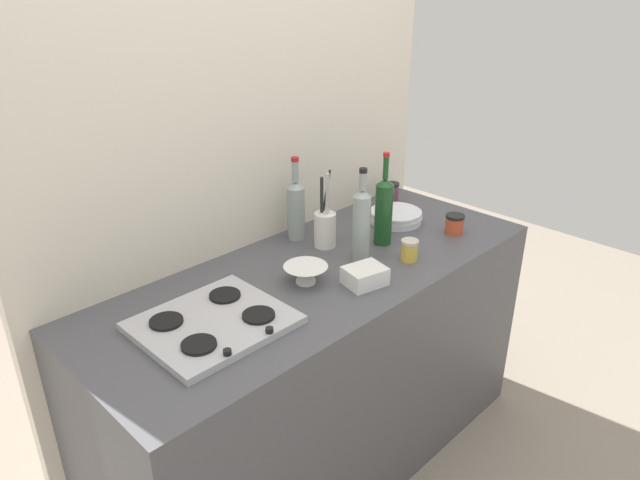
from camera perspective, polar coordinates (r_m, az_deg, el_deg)
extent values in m
plane|color=gray|center=(2.67, 0.00, -20.29)|extent=(6.00, 6.00, 0.00)
cube|color=#4C4C51|center=(2.37, 0.00, -12.60)|extent=(1.80, 0.70, 0.90)
cube|color=beige|center=(2.24, -6.99, 9.28)|extent=(1.90, 0.06, 2.59)
cube|color=#B2B2B7|center=(1.83, -10.38, -7.96)|extent=(0.44, 0.38, 0.02)
cylinder|color=black|center=(1.71, -11.73, -9.96)|extent=(0.10, 0.10, 0.01)
cylinder|color=black|center=(1.82, -6.02, -7.30)|extent=(0.10, 0.10, 0.01)
cylinder|color=black|center=(1.84, -14.77, -7.67)|extent=(0.10, 0.10, 0.01)
cylinder|color=black|center=(1.93, -9.26, -5.34)|extent=(0.10, 0.10, 0.01)
cylinder|color=black|center=(1.66, -9.03, -10.75)|extent=(0.02, 0.02, 0.02)
cylinder|color=black|center=(1.74, -4.96, -8.75)|extent=(0.02, 0.02, 0.02)
cylinder|color=white|center=(2.55, 7.36, 1.90)|extent=(0.22, 0.22, 0.01)
cylinder|color=white|center=(2.54, 7.34, 2.12)|extent=(0.22, 0.22, 0.01)
cylinder|color=white|center=(2.54, 7.44, 2.30)|extent=(0.22, 0.22, 0.01)
cylinder|color=white|center=(2.54, 7.37, 2.55)|extent=(0.22, 0.22, 0.01)
cylinder|color=white|center=(2.53, 7.41, 2.71)|extent=(0.22, 0.22, 0.01)
cylinder|color=gray|center=(2.15, 4.05, 1.11)|extent=(0.07, 0.07, 0.25)
cone|color=gray|center=(2.10, 4.17, 4.58)|extent=(0.07, 0.07, 0.02)
cylinder|color=gray|center=(2.08, 4.21, 5.72)|extent=(0.03, 0.03, 0.07)
cylinder|color=black|center=(2.07, 4.24, 6.79)|extent=(0.03, 0.03, 0.02)
cylinder|color=gray|center=(2.33, -2.37, 2.63)|extent=(0.07, 0.07, 0.22)
cone|color=gray|center=(2.29, -2.42, 5.43)|extent=(0.07, 0.07, 0.03)
cylinder|color=gray|center=(2.27, -2.44, 6.70)|extent=(0.03, 0.03, 0.08)
cylinder|color=#B21E1E|center=(2.26, -2.47, 7.89)|extent=(0.03, 0.03, 0.02)
cylinder|color=#19471E|center=(2.30, 6.21, 2.49)|extent=(0.07, 0.07, 0.24)
cone|color=#19471E|center=(2.25, 6.37, 5.65)|extent=(0.07, 0.07, 0.02)
cylinder|color=#19471E|center=(2.23, 6.44, 7.00)|extent=(0.02, 0.02, 0.09)
cylinder|color=#B21E1E|center=(2.22, 6.50, 8.27)|extent=(0.02, 0.02, 0.02)
cylinder|color=white|center=(2.04, -1.39, -4.03)|extent=(0.07, 0.07, 0.01)
cone|color=white|center=(2.03, -1.40, -3.24)|extent=(0.16, 0.16, 0.05)
cube|color=white|center=(2.02, 4.40, -3.51)|extent=(0.16, 0.14, 0.06)
cylinder|color=silver|center=(2.28, 0.49, 1.00)|extent=(0.09, 0.09, 0.14)
cylinder|color=#262626|center=(2.25, 0.49, 3.90)|extent=(0.02, 0.05, 0.25)
cylinder|color=#262626|center=(2.25, 0.16, 3.49)|extent=(0.03, 0.03, 0.23)
cylinder|color=#B7B7B2|center=(2.23, 0.71, 3.54)|extent=(0.03, 0.03, 0.25)
cylinder|color=gold|center=(2.21, 8.70, -1.13)|extent=(0.06, 0.06, 0.07)
cylinder|color=beige|center=(2.19, 8.77, -0.17)|extent=(0.07, 0.07, 0.01)
cylinder|color=#66384C|center=(2.72, 7.02, 4.39)|extent=(0.06, 0.06, 0.09)
cylinder|color=black|center=(2.70, 7.08, 5.43)|extent=(0.06, 0.06, 0.01)
cylinder|color=#C64C2D|center=(2.47, 12.97, 1.40)|extent=(0.07, 0.07, 0.07)
cylinder|color=black|center=(2.45, 13.06, 2.26)|extent=(0.08, 0.08, 0.01)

